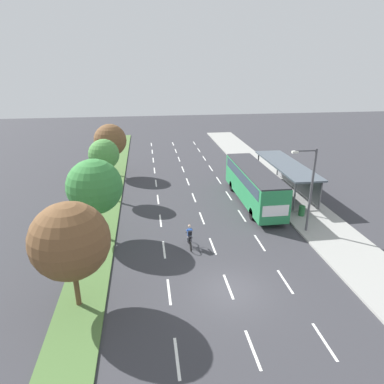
{
  "coord_description": "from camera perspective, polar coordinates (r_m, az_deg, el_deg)",
  "views": [
    {
      "loc": [
        -4.42,
        -15.79,
        12.32
      ],
      "look_at": [
        -0.41,
        13.07,
        1.2
      ],
      "focal_mm": 31.75,
      "sensor_mm": 36.0,
      "label": 1
    }
  ],
  "objects": [
    {
      "name": "median_tree_nearest",
      "position": [
        18.21,
        -19.8,
        -7.75
      ],
      "size": [
        4.03,
        4.03,
        5.88
      ],
      "color": "brown",
      "rests_on": "median_strip"
    },
    {
      "name": "bus_shelter",
      "position": [
        35.21,
        15.84,
        2.81
      ],
      "size": [
        2.9,
        10.79,
        2.86
      ],
      "color": "gray",
      "rests_on": "sidewalk_right"
    },
    {
      "name": "lane_divider_left",
      "position": [
        35.07,
        -5.91,
        0.21
      ],
      "size": [
        0.14,
        45.07,
        0.01
      ],
      "color": "white",
      "rests_on": "ground"
    },
    {
      "name": "median_tree_fourth",
      "position": [
        39.7,
        -13.57,
        8.43
      ],
      "size": [
        3.63,
        3.63,
        5.86
      ],
      "color": "brown",
      "rests_on": "median_strip"
    },
    {
      "name": "bus",
      "position": [
        31.68,
        10.31,
        1.66
      ],
      "size": [
        2.54,
        11.29,
        3.37
      ],
      "color": "#28844C",
      "rests_on": "ground"
    },
    {
      "name": "streetlight",
      "position": [
        26.47,
        19.15,
        1.12
      ],
      "size": [
        1.91,
        0.24,
        6.5
      ],
      "color": "#4C4C51",
      "rests_on": "sidewalk_right"
    },
    {
      "name": "lane_divider_center",
      "position": [
        35.33,
        -0.23,
        0.49
      ],
      "size": [
        0.14,
        45.07,
        0.01
      ],
      "color": "white",
      "rests_on": "ground"
    },
    {
      "name": "median_tree_second",
      "position": [
        25.03,
        -16.05,
        0.85
      ],
      "size": [
        3.97,
        3.97,
        5.97
      ],
      "color": "brown",
      "rests_on": "median_strip"
    },
    {
      "name": "lane_divider_right",
      "position": [
        35.94,
        5.3,
        0.75
      ],
      "size": [
        0.14,
        45.07,
        0.01
      ],
      "color": "white",
      "rests_on": "ground"
    },
    {
      "name": "trash_bin",
      "position": [
        30.3,
        17.96,
        -3.0
      ],
      "size": [
        0.52,
        0.52,
        0.85
      ],
      "primitive_type": "cylinder",
      "color": "#286B38",
      "rests_on": "sidewalk_right"
    },
    {
      "name": "median_strip",
      "position": [
        38.03,
        -13.34,
        1.5
      ],
      "size": [
        2.6,
        52.0,
        0.12
      ],
      "primitive_type": "cube",
      "color": "#4C7038",
      "rests_on": "ground"
    },
    {
      "name": "ground_plane",
      "position": [
        20.51,
        6.42,
        -16.19
      ],
      "size": [
        140.0,
        140.0,
        0.0
      ],
      "primitive_type": "plane",
      "color": "#38383D"
    },
    {
      "name": "cyclist",
      "position": [
        24.18,
        -0.39,
        -7.59
      ],
      "size": [
        0.46,
        1.82,
        1.71
      ],
      "color": "black",
      "rests_on": "ground"
    },
    {
      "name": "sidewalk_right",
      "position": [
        40.22,
        12.37,
        2.66
      ],
      "size": [
        4.5,
        52.0,
        0.15
      ],
      "primitive_type": "cube",
      "color": "#9E9E99",
      "rests_on": "ground"
    },
    {
      "name": "median_tree_third",
      "position": [
        32.21,
        -14.58,
        6.08
      ],
      "size": [
        2.8,
        2.8,
        5.77
      ],
      "color": "brown",
      "rests_on": "median_strip"
    }
  ]
}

